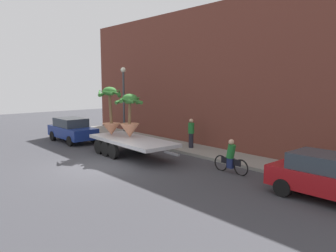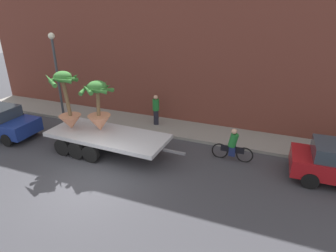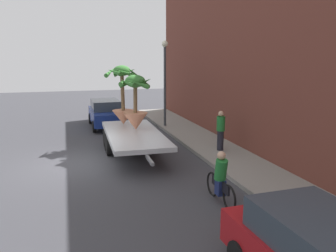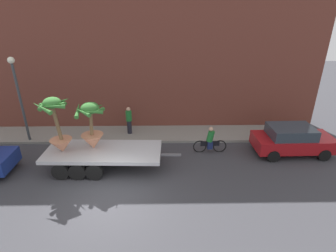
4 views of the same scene
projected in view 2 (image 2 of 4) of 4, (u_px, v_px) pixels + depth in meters
The scene contains 9 objects.
ground_plane at pixel (90, 185), 11.14m from camera, with size 60.00×60.00×0.00m, color #38383D.
sidewalk at pixel (154, 125), 16.31m from camera, with size 24.00×2.20×0.15m, color gray.
building_facade at pixel (165, 46), 16.11m from camera, with size 24.00×1.20×8.44m, color brown.
flatbed_trailer at pixel (103, 137), 13.30m from camera, with size 6.64×2.40×0.98m.
potted_palm_rear at pixel (67, 103), 13.17m from camera, with size 1.61×1.68×2.73m.
potted_palm_middle at pixel (99, 108), 13.00m from camera, with size 1.39×1.49×2.38m.
cyclist at pixel (233, 146), 12.63m from camera, with size 1.84×0.35×1.54m.
pedestrian_near_gate at pixel (156, 109), 15.89m from camera, with size 0.36×0.36×1.71m.
street_lamp at pixel (56, 65), 16.29m from camera, with size 0.36×0.36×4.83m.
Camera 2 is at (6.23, -7.55, 6.52)m, focal length 30.70 mm.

